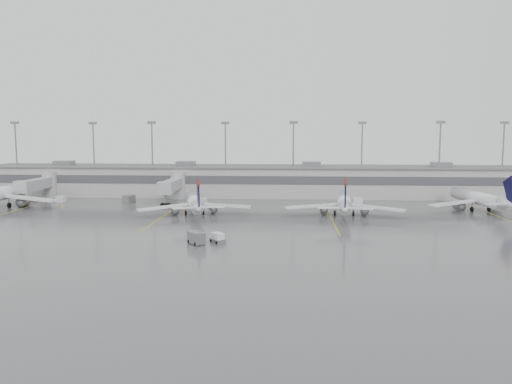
# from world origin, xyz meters

# --- Properties ---
(ground) EXTENTS (260.00, 260.00, 0.00)m
(ground) POSITION_xyz_m (0.00, 0.00, 0.00)
(ground) COLOR #4F4F52
(ground) RESTS_ON ground
(terminal) EXTENTS (152.00, 17.00, 9.45)m
(terminal) POSITION_xyz_m (-0.01, 57.98, 4.17)
(terminal) COLOR #ABABA6
(terminal) RESTS_ON ground
(light_masts) EXTENTS (142.40, 8.00, 20.60)m
(light_masts) POSITION_xyz_m (0.00, 63.75, 12.03)
(light_masts) COLOR gray
(light_masts) RESTS_ON ground
(jet_bridge_left) EXTENTS (4.00, 17.20, 7.00)m
(jet_bridge_left) POSITION_xyz_m (-55.50, 45.72, 3.87)
(jet_bridge_left) COLOR #A7AAAD
(jet_bridge_left) RESTS_ON ground
(jet_bridge_right) EXTENTS (4.00, 17.20, 7.00)m
(jet_bridge_right) POSITION_xyz_m (-20.50, 45.72, 3.87)
(jet_bridge_right) COLOR #A7AAAD
(jet_bridge_right) RESTS_ON ground
(stand_markings) EXTENTS (105.25, 40.00, 0.01)m
(stand_markings) POSITION_xyz_m (-0.00, 24.00, 0.01)
(stand_markings) COLOR gold
(stand_markings) RESTS_ON ground
(jet_far_left) EXTENTS (29.28, 32.85, 10.62)m
(jet_far_left) POSITION_xyz_m (-58.51, 31.64, 3.30)
(jet_far_left) COLOR white
(jet_far_left) RESTS_ON ground
(jet_mid_left) EXTENTS (23.39, 26.57, 8.78)m
(jet_mid_left) POSITION_xyz_m (-11.35, 24.47, 2.73)
(jet_mid_left) COLOR white
(jet_mid_left) RESTS_ON ground
(jet_mid_right) EXTENTS (24.91, 28.04, 9.07)m
(jet_mid_right) POSITION_xyz_m (20.49, 25.41, 2.82)
(jet_mid_right) COLOR white
(jet_mid_right) RESTS_ON ground
(jet_far_right) EXTENTS (25.27, 28.49, 9.24)m
(jet_far_right) POSITION_xyz_m (51.20, 32.99, 2.87)
(jet_far_right) COLOR white
(jet_far_right) RESTS_ON ground
(baggage_tug) EXTENTS (2.73, 2.87, 1.59)m
(baggage_tug) POSITION_xyz_m (-2.52, -2.48, 0.62)
(baggage_tug) COLOR white
(baggage_tug) RESTS_ON ground
(baggage_cart) EXTENTS (3.27, 3.46, 1.96)m
(baggage_cart) POSITION_xyz_m (-5.72, -3.68, 1.02)
(baggage_cart) COLOR slate
(baggage_cart) RESTS_ON ground
(gse_uld_a) EXTENTS (2.30, 1.71, 1.50)m
(gse_uld_a) POSITION_xyz_m (-48.58, 41.31, 0.75)
(gse_uld_a) COLOR white
(gse_uld_a) RESTS_ON ground
(gse_uld_b) EXTENTS (2.90, 2.36, 1.78)m
(gse_uld_b) POSITION_xyz_m (-12.24, 37.96, 0.89)
(gse_uld_b) COLOR white
(gse_uld_b) RESTS_ON ground
(gse_uld_c) EXTENTS (2.77, 2.20, 1.73)m
(gse_uld_c) POSITION_xyz_m (25.35, 41.49, 0.86)
(gse_uld_c) COLOR white
(gse_uld_c) RESTS_ON ground
(gse_loader) EXTENTS (2.72, 3.51, 1.93)m
(gse_loader) POSITION_xyz_m (-30.87, 40.63, 0.97)
(gse_loader) COLOR slate
(gse_loader) RESTS_ON ground
(cone_a) EXTENTS (0.45, 0.45, 0.71)m
(cone_a) POSITION_xyz_m (-45.52, 34.15, 0.36)
(cone_a) COLOR orange
(cone_a) RESTS_ON ground
(cone_b) EXTENTS (0.41, 0.41, 0.65)m
(cone_b) POSITION_xyz_m (-14.74, 29.04, 0.33)
(cone_b) COLOR orange
(cone_b) RESTS_ON ground
(cone_c) EXTENTS (0.46, 0.46, 0.72)m
(cone_c) POSITION_xyz_m (18.28, 39.77, 0.36)
(cone_c) COLOR orange
(cone_c) RESTS_ON ground
(cone_d) EXTENTS (0.46, 0.46, 0.73)m
(cone_d) POSITION_xyz_m (48.61, 35.10, 0.36)
(cone_d) COLOR orange
(cone_d) RESTS_ON ground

